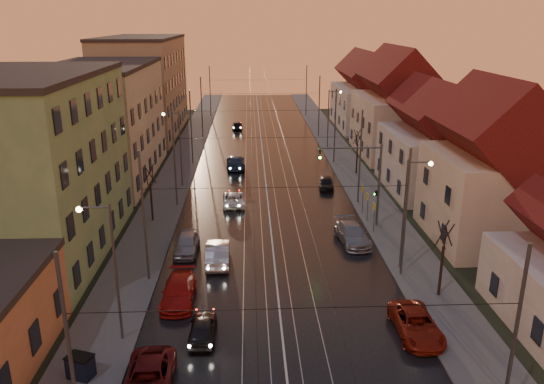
{
  "coord_description": "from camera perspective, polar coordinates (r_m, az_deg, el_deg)",
  "views": [
    {
      "loc": [
        -1.67,
        -23.48,
        16.85
      ],
      "look_at": [
        0.13,
        18.35,
        3.12
      ],
      "focal_mm": 35.0,
      "sensor_mm": 36.0,
      "label": 1
    }
  ],
  "objects": [
    {
      "name": "sidewalk_right",
      "position": [
        66.69,
        7.71,
        3.42
      ],
      "size": [
        4.0,
        120.0,
        0.15
      ],
      "primitive_type": "cube",
      "color": "#4C4C4C",
      "rests_on": "ground"
    },
    {
      "name": "ground",
      "position": [
        28.95,
        1.37,
        -17.45
      ],
      "size": [
        160.0,
        160.0,
        0.0
      ],
      "primitive_type": "plane",
      "color": "black",
      "rests_on": "ground"
    },
    {
      "name": "catenary_pole_r_0",
      "position": [
        23.74,
        24.5,
        -15.03
      ],
      "size": [
        0.16,
        0.16,
        9.0
      ],
      "primitive_type": "cylinder",
      "color": "#595B60",
      "rests_on": "ground"
    },
    {
      "name": "catenary_pole_l_2",
      "position": [
        49.55,
        -10.44,
        3.42
      ],
      "size": [
        0.16,
        0.16,
        9.0
      ],
      "primitive_type": "cylinder",
      "color": "#595B60",
      "rests_on": "ground"
    },
    {
      "name": "apartment_left_3",
      "position": [
        83.59,
        -13.61,
        10.89
      ],
      "size": [
        10.0,
        24.0,
        14.0
      ],
      "primitive_type": "cube",
      "color": "#90795D",
      "rests_on": "ground"
    },
    {
      "name": "tram_rail_2",
      "position": [
        65.71,
        -0.25,
        3.35
      ],
      "size": [
        0.06,
        120.0,
        0.03
      ],
      "primitive_type": "cube",
      "color": "gray",
      "rests_on": "road"
    },
    {
      "name": "street_lamp_0",
      "position": [
        29.11,
        -17.16,
        -6.98
      ],
      "size": [
        1.75,
        0.32,
        8.0
      ],
      "color": "#595B60",
      "rests_on": "ground"
    },
    {
      "name": "traffic_light_mast",
      "position": [
        44.31,
        10.24,
        1.81
      ],
      "size": [
        5.3,
        0.32,
        7.2
      ],
      "color": "#595B60",
      "rests_on": "ground"
    },
    {
      "name": "house_right_1",
      "position": [
        44.26,
        22.6,
        1.81
      ],
      "size": [
        8.67,
        10.2,
        10.8
      ],
      "color": "beige",
      "rests_on": "ground"
    },
    {
      "name": "tram_rail_0",
      "position": [
        65.67,
        -2.85,
        3.32
      ],
      "size": [
        0.06,
        120.0,
        0.03
      ],
      "primitive_type": "cube",
      "color": "gray",
      "rests_on": "road"
    },
    {
      "name": "apartment_left_2",
      "position": [
        60.6,
        -17.7,
        6.99
      ],
      "size": [
        10.0,
        20.0,
        12.0
      ],
      "primitive_type": "cube",
      "color": "tan",
      "rests_on": "ground"
    },
    {
      "name": "catenary_pole_l_5",
      "position": [
        96.52,
        -6.68,
        10.69
      ],
      "size": [
        0.16,
        0.16,
        9.0
      ],
      "primitive_type": "cylinder",
      "color": "#595B60",
      "rests_on": "ground"
    },
    {
      "name": "catenary_pole_r_5",
      "position": [
        96.82,
        3.71,
        10.79
      ],
      "size": [
        0.16,
        0.16,
        9.0
      ],
      "primitive_type": "cylinder",
      "color": "#595B60",
      "rests_on": "ground"
    },
    {
      "name": "catenary_pole_r_1",
      "position": [
        36.23,
        14.17,
        -2.35
      ],
      "size": [
        0.16,
        0.16,
        9.0
      ],
      "primitive_type": "cylinder",
      "color": "#595B60",
      "rests_on": "ground"
    },
    {
      "name": "parked_left_1",
      "position": [
        27.08,
        -13.17,
        -19.07
      ],
      "size": [
        2.39,
        4.95,
        1.36
      ],
      "primitive_type": "imported",
      "rotation": [
        0.0,
        0.0,
        0.03
      ],
      "color": "#500D11",
      "rests_on": "ground"
    },
    {
      "name": "street_lamp_1",
      "position": [
        37.15,
        14.54,
        -1.24
      ],
      "size": [
        1.75,
        0.32,
        8.0
      ],
      "color": "#595B60",
      "rests_on": "ground"
    },
    {
      "name": "catenary_pole_r_2",
      "position": [
        50.12,
        9.46,
        3.64
      ],
      "size": [
        0.16,
        0.16,
        9.0
      ],
      "primitive_type": "cylinder",
      "color": "#595B60",
      "rests_on": "ground"
    },
    {
      "name": "sidewalk_left",
      "position": [
        66.18,
        -9.63,
        3.22
      ],
      "size": [
        4.0,
        120.0,
        0.15
      ],
      "primitive_type": "cube",
      "color": "#4C4C4C",
      "rests_on": "ground"
    },
    {
      "name": "catenary_pole_l_4",
      "position": [
        78.76,
        -7.57,
        8.98
      ],
      "size": [
        0.16,
        0.16,
        9.0
      ],
      "primitive_type": "cylinder",
      "color": "#595B60",
      "rests_on": "ground"
    },
    {
      "name": "driving_car_1",
      "position": [
        38.61,
        -5.85,
        -6.54
      ],
      "size": [
        1.78,
        4.77,
        1.56
      ],
      "primitive_type": "imported",
      "rotation": [
        0.0,
        0.0,
        3.17
      ],
      "color": "#A9AAAF",
      "rests_on": "ground"
    },
    {
      "name": "parked_left_3",
      "position": [
        40.57,
        -9.19,
        -5.49
      ],
      "size": [
        1.77,
        4.34,
        1.47
      ],
      "primitive_type": "imported",
      "rotation": [
        0.0,
        0.0,
        -0.01
      ],
      "color": "#9E9EA3",
      "rests_on": "ground"
    },
    {
      "name": "road",
      "position": [
        65.69,
        -0.93,
        3.31
      ],
      "size": [
        16.0,
        120.0,
        0.04
      ],
      "primitive_type": "cube",
      "color": "black",
      "rests_on": "ground"
    },
    {
      "name": "catenary_pole_r_3",
      "position": [
        64.51,
        6.79,
        6.99
      ],
      "size": [
        0.16,
        0.16,
        9.0
      ],
      "primitive_type": "cylinder",
      "color": "#595B60",
      "rests_on": "ground"
    },
    {
      "name": "driving_car_4",
      "position": [
        85.16,
        -3.75,
        7.16
      ],
      "size": [
        1.55,
        3.84,
        1.31
      ],
      "primitive_type": "imported",
      "rotation": [
        0.0,
        0.0,
        3.14
      ],
      "color": "black",
      "rests_on": "ground"
    },
    {
      "name": "bare_tree_1",
      "position": [
        34.88,
        17.82,
        -7.1
      ],
      "size": [
        1.09,
        1.09,
        5.11
      ],
      "color": "black",
      "rests_on": "ground"
    },
    {
      "name": "street_lamp_2",
      "position": [
        55.3,
        -10.17,
        5.38
      ],
      "size": [
        1.75,
        0.32,
        8.0
      ],
      "color": "#595B60",
      "rests_on": "ground"
    },
    {
      "name": "bare_tree_2",
      "position": [
        60.46,
        9.15,
        4.18
      ],
      "size": [
        1.09,
        1.09,
        5.11
      ],
      "color": "black",
      "rests_on": "ground"
    },
    {
      "name": "driving_car_2",
      "position": [
        50.27,
        -4.14,
        -0.74
      ],
      "size": [
        2.18,
        4.45,
        1.21
      ],
      "primitive_type": "imported",
      "rotation": [
        0.0,
        0.0,
        3.18
      ],
      "color": "silver",
      "rests_on": "ground"
    },
    {
      "name": "catenary_pole_l_1",
      "position": [
        35.43,
        -13.6,
        -2.78
      ],
      "size": [
        0.16,
        0.16,
        9.0
      ],
      "primitive_type": "cylinder",
      "color": "#595B60",
      "rests_on": "ground"
    },
    {
      "name": "parked_right_1",
      "position": [
        42.27,
        8.62,
        -4.48
      ],
      "size": [
        2.54,
        5.21,
        1.46
      ],
      "primitive_type": "imported",
      "rotation": [
        0.0,
        0.0,
        0.1
      ],
      "color": "#96979B",
      "rests_on": "ground"
    },
    {
      "name": "apartment_left_1",
      "position": [
        41.98,
        -24.55,
        2.21
      ],
      "size": [
        10.0,
        18.0,
        13.0
      ],
      "primitive_type": "cube",
      "color": "#5F8F5B",
      "rests_on": "ground"
    },
    {
      "name": "driving_car_3",
      "position": [
        62.72,
        -3.94,
        3.25
      ],
      "size": [
        2.42,
        5.34,
        1.52
      ],
      "primitive_type": "imported",
      "rotation": [
        0.0,
        0.0,
        3.2
      ],
      "color": "#192A4B",
      "rests_on": "ground"
    },
    {
      "name": "driving_car_0",
      "position": [
        30.36,
        -7.47,
        -14.34
      ],
      "size": [
        1.47,
        3.63,
        1.23
      ],
      "primitive_type": "imported",
      "rotation": [
        0.0,
        0.0,
        3.14
      ],
      "color": "black",
      "rests_on": "ground"
    },
    {
      "name": "street_lamp_3",
      "position": [
        71.32,
        6.33,
        8.39
      ],
      "size": [
        1.75,
        0.32,
        8.0
      ],
      "color": "#595B60",
      "rests_on": "ground"
    },
    {
      "name": "parked_right_0",
      "position": [
        31.43,
        15.25,
        -13.56
      ],
      "size": [
        2.28,
        4.8,
        1.32
      ],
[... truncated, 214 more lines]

